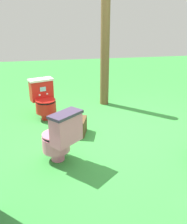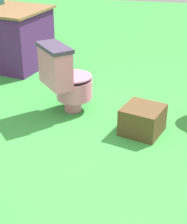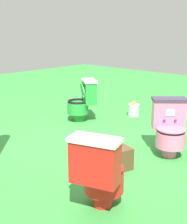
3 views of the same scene
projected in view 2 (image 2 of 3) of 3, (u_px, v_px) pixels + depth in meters
name	position (u px, v px, depth m)	size (l,w,h in m)	color
ground	(98.00, 166.00, 3.09)	(14.00, 14.00, 0.00)	green
toilet_pink	(66.00, 78.00, 3.80)	(0.63, 0.63, 0.73)	pink
small_crate	(143.00, 120.00, 3.53)	(0.35, 0.36, 0.26)	brown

